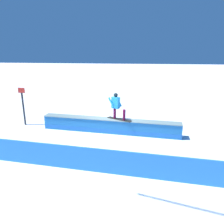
% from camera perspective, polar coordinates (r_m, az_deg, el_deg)
% --- Properties ---
extents(ground_plane, '(120.00, 120.00, 0.00)m').
position_cam_1_polar(ground_plane, '(11.68, -0.60, -5.49)').
color(ground_plane, white).
extents(grind_box, '(7.54, 1.18, 0.79)m').
position_cam_1_polar(grind_box, '(11.55, -0.61, -3.86)').
color(grind_box, '#2170B7').
rests_on(grind_box, ground_plane).
extents(snowboarder, '(1.40, 0.88, 1.41)m').
position_cam_1_polar(snowboarder, '(11.19, 1.25, 1.83)').
color(snowboarder, black).
rests_on(snowboarder, grind_box).
extents(safety_fence, '(13.02, 1.15, 0.95)m').
position_cam_1_polar(safety_fence, '(7.98, -4.78, -12.76)').
color(safety_fence, '#297CDF').
rests_on(safety_fence, ground_plane).
extents(trail_marker, '(0.40, 0.10, 2.26)m').
position_cam_1_polar(trail_marker, '(13.54, -22.77, 1.62)').
color(trail_marker, '#262628').
rests_on(trail_marker, ground_plane).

